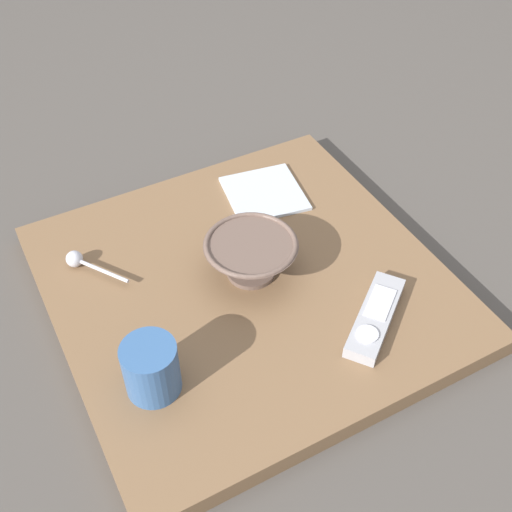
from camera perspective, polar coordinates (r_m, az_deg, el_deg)
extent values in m
plane|color=#47423D|center=(1.03, -0.80, -3.33)|extent=(6.00, 6.00, 0.00)
cube|color=brown|center=(1.02, -0.81, -2.70)|extent=(0.58, 0.58, 0.03)
cylinder|color=brown|center=(1.01, -0.44, -1.30)|extent=(0.08, 0.08, 0.01)
cone|color=brown|center=(0.99, -0.45, -0.07)|extent=(0.15, 0.15, 0.05)
torus|color=brown|center=(0.97, -0.46, 1.04)|extent=(0.14, 0.14, 0.01)
cylinder|color=#33598C|center=(0.86, -9.29, -9.82)|extent=(0.07, 0.07, 0.08)
cylinder|color=silver|center=(1.02, -13.42, -1.29)|extent=(0.06, 0.08, 0.01)
sphere|color=silver|center=(1.05, -15.80, -0.25)|extent=(0.03, 0.03, 0.03)
cube|color=#9E9EA3|center=(0.96, 10.54, -5.33)|extent=(0.16, 0.13, 0.02)
cylinder|color=silver|center=(0.92, 9.84, -6.84)|extent=(0.03, 0.03, 0.00)
cube|color=silver|center=(0.96, 10.97, -4.06)|extent=(0.07, 0.07, 0.00)
cube|color=#B2BCC6|center=(1.15, 0.74, 5.58)|extent=(0.15, 0.15, 0.01)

